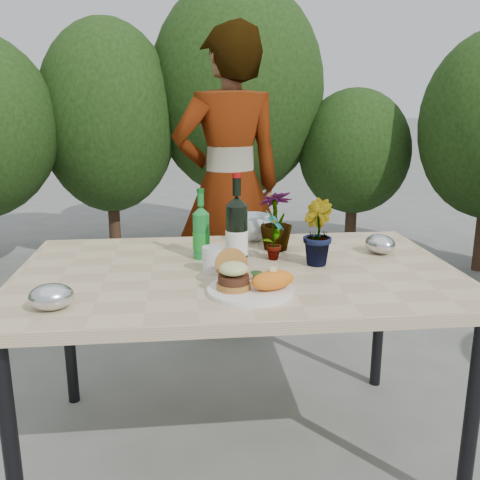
{
  "coord_description": "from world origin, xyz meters",
  "views": [
    {
      "loc": [
        -0.19,
        -1.86,
        1.35
      ],
      "look_at": [
        0.0,
        -0.08,
        0.88
      ],
      "focal_mm": 40.0,
      "sensor_mm": 36.0,
      "label": 1
    }
  ],
  "objects": [
    {
      "name": "wine_bottle",
      "position": [
        0.0,
        0.04,
        0.88
      ],
      "size": [
        0.08,
        0.08,
        0.35
      ],
      "rotation": [
        0.0,
        0.0,
        -0.16
      ],
      "color": "black",
      "rests_on": "patio_table"
    },
    {
      "name": "ground",
      "position": [
        0.0,
        0.0,
        0.0
      ],
      "size": [
        80.0,
        80.0,
        0.0
      ],
      "primitive_type": "plane",
      "color": "#63635F",
      "rests_on": "ground"
    },
    {
      "name": "dinner_plate",
      "position": [
        0.02,
        -0.25,
        0.76
      ],
      "size": [
        0.28,
        0.28,
        0.01
      ],
      "primitive_type": "cylinder",
      "color": "white",
      "rests_on": "patio_table"
    },
    {
      "name": "blue_bowl",
      "position": [
        0.11,
        0.41,
        0.81
      ],
      "size": [
        0.16,
        0.16,
        0.12
      ],
      "primitive_type": "imported",
      "rotation": [
        0.0,
        0.0,
        -0.12
      ],
      "color": "silver",
      "rests_on": "patio_table"
    },
    {
      "name": "sweet_potato",
      "position": [
        0.08,
        -0.27,
        0.8
      ],
      "size": [
        0.17,
        0.12,
        0.06
      ],
      "primitive_type": "ellipsoid",
      "rotation": [
        0.0,
        0.0,
        0.35
      ],
      "color": "orange",
      "rests_on": "dinner_plate"
    },
    {
      "name": "plastic_cup",
      "position": [
        -0.09,
        -0.03,
        0.8
      ],
      "size": [
        0.07,
        0.07,
        0.09
      ],
      "primitive_type": "cylinder",
      "color": "silver",
      "rests_on": "patio_table"
    },
    {
      "name": "seedling_right",
      "position": [
        0.19,
        0.25,
        0.87
      ],
      "size": [
        0.17,
        0.17,
        0.25
      ],
      "primitive_type": "imported",
      "rotation": [
        0.0,
        0.0,
        3.4
      ],
      "color": "#28581E",
      "rests_on": "patio_table"
    },
    {
      "name": "seedling_left",
      "position": [
        0.15,
        0.1,
        0.85
      ],
      "size": [
        0.11,
        0.12,
        0.19
      ],
      "primitive_type": "imported",
      "rotation": [
        0.0,
        0.0,
        1.14
      ],
      "color": "#265D20",
      "rests_on": "patio_table"
    },
    {
      "name": "person",
      "position": [
        0.07,
        1.12,
        0.88
      ],
      "size": [
        0.72,
        0.55,
        1.75
      ],
      "primitive_type": "imported",
      "rotation": [
        0.0,
        0.0,
        3.37
      ],
      "color": "#A87354",
      "rests_on": "ground"
    },
    {
      "name": "grilled_veg",
      "position": [
        0.03,
        -0.16,
        0.78
      ],
      "size": [
        0.08,
        0.05,
        0.03
      ],
      "color": "olive",
      "rests_on": "dinner_plate"
    },
    {
      "name": "seedling_mid",
      "position": [
        0.3,
        0.03,
        0.87
      ],
      "size": [
        0.13,
        0.15,
        0.24
      ],
      "primitive_type": "imported",
      "rotation": [
        0.0,
        0.0,
        1.76
      ],
      "color": "#29551D",
      "rests_on": "patio_table"
    },
    {
      "name": "foil_packet_right",
      "position": [
        0.59,
        0.14,
        0.79
      ],
      "size": [
        0.15,
        0.16,
        0.08
      ],
      "primitive_type": "ellipsoid",
      "rotation": [
        0.0,
        0.0,
        1.99
      ],
      "color": "silver",
      "rests_on": "patio_table"
    },
    {
      "name": "shrub_hedge",
      "position": [
        0.14,
        1.6,
        1.17
      ],
      "size": [
        6.87,
        5.25,
        2.38
      ],
      "color": "#382316",
      "rests_on": "ground"
    },
    {
      "name": "burger_stack",
      "position": [
        -0.04,
        -0.23,
        0.81
      ],
      "size": [
        0.11,
        0.16,
        0.11
      ],
      "color": "#B7722D",
      "rests_on": "dinner_plate"
    },
    {
      "name": "foil_packet_left",
      "position": [
        -0.59,
        -0.33,
        0.79
      ],
      "size": [
        0.15,
        0.13,
        0.08
      ],
      "primitive_type": "ellipsoid",
      "rotation": [
        0.0,
        0.0,
        0.16
      ],
      "color": "silver",
      "rests_on": "patio_table"
    },
    {
      "name": "patio_table",
      "position": [
        0.0,
        0.0,
        0.69
      ],
      "size": [
        1.6,
        1.0,
        0.75
      ],
      "color": "#CBB087",
      "rests_on": "ground"
    },
    {
      "name": "sparkling_water",
      "position": [
        -0.13,
        0.15,
        0.85
      ],
      "size": [
        0.07,
        0.07,
        0.27
      ],
      "rotation": [
        0.0,
        0.0,
        -0.06
      ],
      "color": "#167C2C",
      "rests_on": "patio_table"
    }
  ]
}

